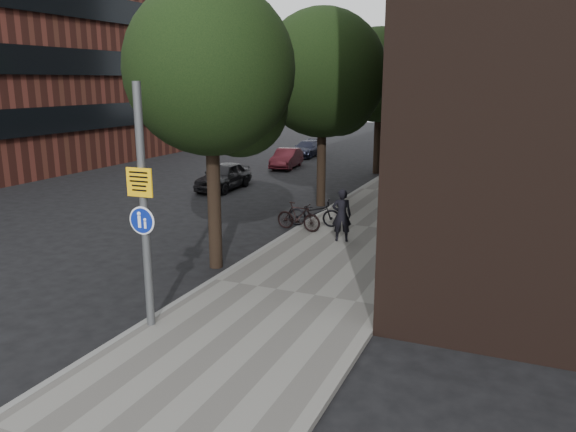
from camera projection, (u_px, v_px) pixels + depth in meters
The scene contains 15 objects.
ground at pixel (215, 356), 10.52m from camera, with size 120.00×120.00×0.00m, color black.
sidewalk at pixel (369, 228), 19.34m from camera, with size 4.50×60.00×0.12m, color slate.
curb_edge at pixel (308, 222), 20.20m from camera, with size 0.15×60.00×0.13m, color slate.
street_tree_near at pixel (215, 77), 14.43m from camera, with size 4.40×4.40×7.50m.
street_tree_mid at pixel (325, 78), 22.02m from camera, with size 5.00×5.00×7.80m.
street_tree_far at pixel (381, 79), 30.07m from camera, with size 5.00×5.00×7.80m.
signpost at pixel (144, 208), 11.02m from camera, with size 0.57×0.16×4.90m.
pedestrian at pixel (342, 215), 17.43m from camera, with size 0.61×0.40×1.66m, color black.
parked_bike_facade_near at pixel (415, 227), 17.63m from camera, with size 0.57×1.65×0.86m, color black.
parked_bike_facade_far at pixel (417, 216), 18.59m from camera, with size 0.51×1.80×1.08m, color black.
parked_bike_curb_near at pixel (314, 213), 19.29m from camera, with size 0.63×1.80×0.94m, color black.
parked_bike_curb_far at pixel (298, 216), 18.74m from camera, with size 0.45×1.60×0.96m, color black.
parked_car_near at pixel (224, 176), 26.48m from camera, with size 1.49×3.71×1.26m, color black.
parked_car_mid at pixel (287, 158), 32.97m from camera, with size 1.19×3.42×1.13m, color maroon.
parked_car_far at pixel (307, 149), 37.82m from camera, with size 1.51×3.70×1.08m, color black.
Camera 1 is at (5.03, -8.29, 5.03)m, focal length 35.00 mm.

